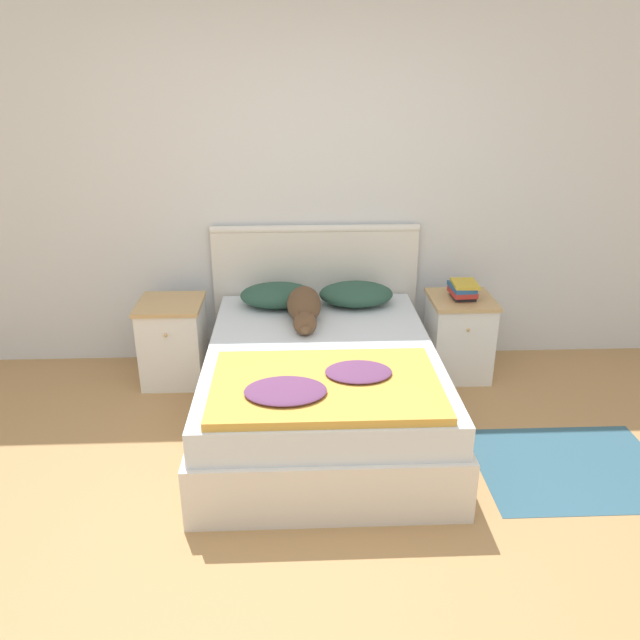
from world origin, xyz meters
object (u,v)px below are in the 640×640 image
object	(u,v)px
pillow_left	(277,295)
bed	(321,387)
nightstand_right	(458,336)
pillow_right	(356,294)
dog	(304,307)
nightstand_left	(173,341)
book_stack	(463,290)

from	to	relation	value
pillow_left	bed	bearing A→B (deg)	-69.05
bed	nightstand_right	world-z (taller)	nightstand_right
nightstand_right	pillow_right	bearing A→B (deg)	174.88
bed	dog	xyz separation A→B (m)	(-0.09, 0.45, 0.36)
nightstand_left	book_stack	size ratio (longest dim) A/B	2.47
nightstand_left	pillow_left	xyz separation A→B (m)	(0.73, 0.07, 0.31)
pillow_right	dog	bearing A→B (deg)	-143.97
bed	book_stack	size ratio (longest dim) A/B	8.05
nightstand_right	dog	size ratio (longest dim) A/B	0.84
pillow_right	book_stack	xyz separation A→B (m)	(0.73, -0.07, 0.05)
dog	book_stack	xyz separation A→B (m)	(1.10, 0.19, 0.03)
nightstand_right	pillow_left	distance (m)	1.32
pillow_right	book_stack	world-z (taller)	book_stack
nightstand_left	book_stack	bearing A→B (deg)	-0.22
bed	nightstand_left	size ratio (longest dim) A/B	3.26
nightstand_right	dog	world-z (taller)	dog
pillow_right	dog	world-z (taller)	dog
bed	pillow_left	xyz separation A→B (m)	(-0.27, 0.72, 0.34)
nightstand_left	book_stack	world-z (taller)	book_stack
dog	book_stack	bearing A→B (deg)	9.97
bed	book_stack	distance (m)	1.25
dog	nightstand_right	bearing A→B (deg)	10.35
bed	nightstand_left	world-z (taller)	nightstand_left
pillow_right	dog	distance (m)	0.45
pillow_left	book_stack	size ratio (longest dim) A/B	2.17
pillow_left	book_stack	distance (m)	1.28
pillow_right	nightstand_right	bearing A→B (deg)	-5.12
nightstand_left	pillow_right	distance (m)	1.32
bed	pillow_left	size ratio (longest dim) A/B	3.70
book_stack	bed	bearing A→B (deg)	-147.40
nightstand_right	pillow_right	size ratio (longest dim) A/B	1.14
book_stack	pillow_left	bearing A→B (deg)	176.72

